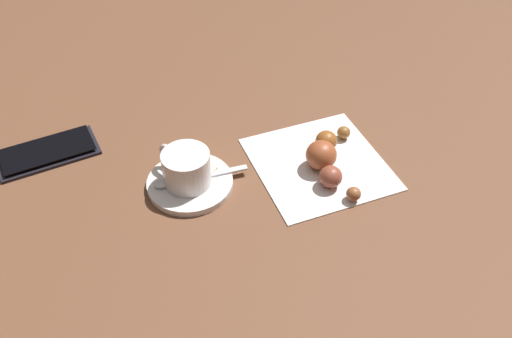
# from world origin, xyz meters

# --- Properties ---
(ground_plane) EXTENTS (1.80, 1.80, 0.00)m
(ground_plane) POSITION_xyz_m (0.00, 0.00, 0.00)
(ground_plane) COLOR brown
(saucer) EXTENTS (0.12, 0.12, 0.01)m
(saucer) POSITION_xyz_m (0.09, -0.03, 0.01)
(saucer) COLOR white
(saucer) RESTS_ON ground
(espresso_cup) EXTENTS (0.07, 0.09, 0.05)m
(espresso_cup) POSITION_xyz_m (0.09, -0.03, 0.04)
(espresso_cup) COLOR white
(espresso_cup) RESTS_ON saucer
(teaspoon) EXTENTS (0.14, 0.06, 0.01)m
(teaspoon) POSITION_xyz_m (0.09, -0.03, 0.01)
(teaspoon) COLOR silver
(teaspoon) RESTS_ON saucer
(sugar_packet) EXTENTS (0.05, 0.07, 0.01)m
(sugar_packet) POSITION_xyz_m (0.07, -0.05, 0.01)
(sugar_packet) COLOR beige
(sugar_packet) RESTS_ON saucer
(napkin) EXTENTS (0.23, 0.24, 0.00)m
(napkin) POSITION_xyz_m (-0.09, 0.05, 0.00)
(napkin) COLOR white
(napkin) RESTS_ON ground
(croissant) EXTENTS (0.12, 0.14, 0.04)m
(croissant) POSITION_xyz_m (-0.10, 0.06, 0.02)
(croissant) COLOR brown
(croissant) RESTS_ON napkin
(cell_phone) EXTENTS (0.16, 0.10, 0.01)m
(cell_phone) POSITION_xyz_m (0.23, -0.22, 0.01)
(cell_phone) COLOR black
(cell_phone) RESTS_ON ground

